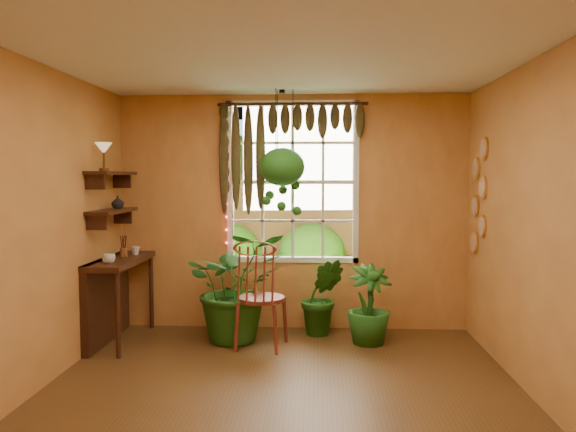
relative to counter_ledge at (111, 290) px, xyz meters
name	(u,v)px	position (x,y,z in m)	size (l,w,h in m)	color
floor	(279,406)	(1.91, -1.60, -0.55)	(4.50, 4.50, 0.00)	#573619
ceiling	(279,49)	(1.91, -1.60, 2.15)	(4.50, 4.50, 0.00)	white
wall_back	(293,212)	(1.91, 0.65, 0.80)	(4.00, 4.00, 0.00)	#D69049
wall_left	(21,230)	(-0.09, -1.60, 0.80)	(4.50, 4.50, 0.00)	#D69049
wall_right	(550,233)	(3.91, -1.60, 0.80)	(4.50, 4.50, 0.00)	#D69049
window	(293,182)	(1.91, 0.68, 1.15)	(1.52, 0.10, 1.86)	white
valance_vine	(285,131)	(1.82, 0.56, 1.73)	(1.70, 0.12, 1.10)	#39190F
string_lights	(226,178)	(1.15, 0.59, 1.20)	(0.03, 0.03, 1.54)	#FF2633
wall_plates	(479,197)	(3.89, 0.19, 1.00)	(0.04, 0.32, 1.10)	#FFF1D0
counter_ledge	(111,290)	(0.00, 0.00, 0.00)	(0.40, 1.20, 0.90)	#39190F
shelf_lower	(112,211)	(0.03, 0.00, 0.85)	(0.25, 0.90, 0.04)	#39190F
shelf_upper	(112,173)	(0.03, 0.00, 1.25)	(0.25, 0.90, 0.04)	#39190F
backyard	(315,201)	(2.15, 5.27, 0.73)	(14.00, 10.00, 12.00)	#29611B
windsor_chair	(260,312)	(1.62, -0.15, -0.18)	(0.56, 0.59, 1.29)	maroon
potted_plant_left	(237,286)	(1.33, 0.11, 0.04)	(1.06, 0.92, 1.18)	#174612
potted_plant_mid	(322,297)	(2.25, 0.37, -0.12)	(0.47, 0.38, 0.86)	#174612
potted_plant_right	(369,305)	(2.74, 0.06, -0.13)	(0.47, 0.47, 0.83)	#174612
hanging_basket	(282,169)	(1.81, 0.30, 1.30)	(0.49, 0.49, 1.38)	black
cup_a	(109,259)	(0.13, -0.38, 0.40)	(0.13, 0.13, 0.10)	silver
cup_b	(135,251)	(0.19, 0.25, 0.40)	(0.10, 0.10, 0.09)	beige
brush_jar	(124,246)	(0.11, 0.10, 0.46)	(0.08, 0.08, 0.29)	brown
shelf_vase	(118,202)	(0.04, 0.15, 0.94)	(0.13, 0.13, 0.14)	#B2AD99
tiffany_lamp	(104,150)	(0.05, -0.25, 1.48)	(0.17, 0.17, 0.29)	#533A17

